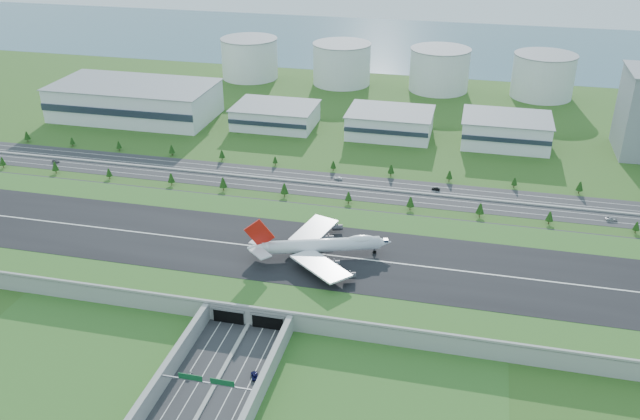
% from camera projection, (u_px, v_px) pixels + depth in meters
% --- Properties ---
extents(ground, '(1200.00, 1200.00, 0.00)m').
position_uv_depth(ground, '(282.00, 264.00, 324.90)').
color(ground, '#2F561A').
rests_on(ground, ground).
extents(airfield_deck, '(520.00, 100.00, 9.20)m').
position_uv_depth(airfield_deck, '(282.00, 257.00, 322.98)').
color(airfield_deck, gray).
rests_on(airfield_deck, ground).
extents(underpass_road, '(38.80, 120.40, 8.00)m').
position_uv_depth(underpass_road, '(203.00, 399.00, 236.87)').
color(underpass_road, '#28282B').
rests_on(underpass_road, ground).
extents(sign_gantry_near, '(38.70, 0.70, 9.80)m').
position_uv_depth(sign_gantry_near, '(207.00, 383.00, 239.10)').
color(sign_gantry_near, gray).
rests_on(sign_gantry_near, ground).
extents(north_expressway, '(560.00, 36.00, 0.12)m').
position_uv_depth(north_expressway, '(326.00, 185.00, 407.52)').
color(north_expressway, '#28282B').
rests_on(north_expressway, ground).
extents(tree_row, '(502.91, 48.70, 8.43)m').
position_uv_depth(tree_row, '(356.00, 181.00, 400.91)').
color(tree_row, '#3D2819').
rests_on(tree_row, ground).
extents(hangar_west, '(120.00, 60.00, 25.00)m').
position_uv_depth(hangar_west, '(135.00, 101.00, 515.24)').
color(hangar_west, silver).
rests_on(hangar_west, ground).
extents(hangar_mid_a, '(58.00, 42.00, 15.00)m').
position_uv_depth(hangar_mid_a, '(276.00, 116.00, 499.18)').
color(hangar_mid_a, silver).
rests_on(hangar_mid_a, ground).
extents(hangar_mid_b, '(58.00, 42.00, 17.00)m').
position_uv_depth(hangar_mid_b, '(390.00, 123.00, 481.23)').
color(hangar_mid_b, silver).
rests_on(hangar_mid_b, ground).
extents(hangar_mid_c, '(58.00, 42.00, 19.00)m').
position_uv_depth(hangar_mid_c, '(506.00, 131.00, 464.31)').
color(hangar_mid_c, silver).
rests_on(hangar_mid_c, ground).
extents(fuel_tank_a, '(50.00, 50.00, 35.00)m').
position_uv_depth(fuel_tank_a, '(250.00, 59.00, 611.45)').
color(fuel_tank_a, silver).
rests_on(fuel_tank_a, ground).
extents(fuel_tank_b, '(50.00, 50.00, 35.00)m').
position_uv_depth(fuel_tank_b, '(342.00, 64.00, 593.95)').
color(fuel_tank_b, silver).
rests_on(fuel_tank_b, ground).
extents(fuel_tank_c, '(50.00, 50.00, 35.00)m').
position_uv_depth(fuel_tank_c, '(439.00, 70.00, 576.45)').
color(fuel_tank_c, silver).
rests_on(fuel_tank_c, ground).
extents(fuel_tank_d, '(50.00, 50.00, 35.00)m').
position_uv_depth(fuel_tank_d, '(543.00, 76.00, 558.94)').
color(fuel_tank_d, silver).
rests_on(fuel_tank_d, ground).
extents(bay_water, '(1200.00, 260.00, 0.06)m').
position_uv_depth(bay_water, '(404.00, 43.00, 742.46)').
color(bay_water, '#3C6373').
rests_on(bay_water, ground).
extents(boeing_747, '(65.78, 61.14, 21.14)m').
position_uv_depth(boeing_747, '(320.00, 245.00, 313.17)').
color(boeing_747, white).
rests_on(boeing_747, airfield_deck).
extents(car_0, '(1.85, 4.03, 1.34)m').
position_uv_depth(car_0, '(189.00, 375.00, 252.07)').
color(car_0, '#B3B3B8').
rests_on(car_0, ground).
extents(car_2, '(4.45, 5.86, 1.48)m').
position_uv_depth(car_2, '(255.00, 375.00, 251.95)').
color(car_2, '#0C0D3C').
rests_on(car_2, ground).
extents(car_4, '(5.32, 2.86, 1.72)m').
position_uv_depth(car_4, '(56.00, 161.00, 438.15)').
color(car_4, '#504F53').
rests_on(car_4, ground).
extents(car_5, '(5.11, 2.90, 1.59)m').
position_uv_depth(car_5, '(436.00, 189.00, 399.92)').
color(car_5, black).
rests_on(car_5, ground).
extents(car_6, '(6.34, 3.33, 1.70)m').
position_uv_depth(car_6, '(612.00, 219.00, 365.07)').
color(car_6, silver).
rests_on(car_6, ground).
extents(car_7, '(5.26, 2.31, 1.50)m').
position_uv_depth(car_7, '(338.00, 178.00, 414.01)').
color(car_7, white).
rests_on(car_7, ground).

